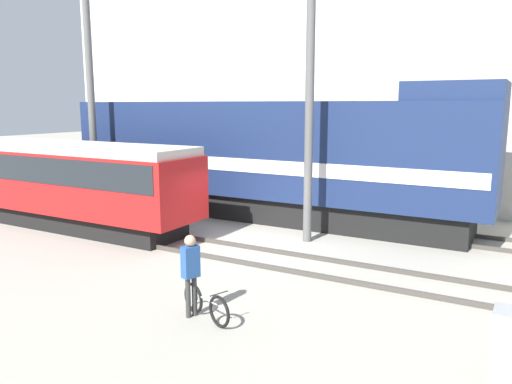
% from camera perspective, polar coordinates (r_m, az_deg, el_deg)
% --- Properties ---
extents(ground_plane, '(120.00, 120.00, 0.00)m').
position_cam_1_polar(ground_plane, '(16.11, -0.98, -6.27)').
color(ground_plane, '#9E998C').
extents(track_near, '(60.00, 1.50, 0.14)m').
position_cam_1_polar(track_near, '(15.33, -2.76, -6.86)').
color(track_near, '#47423D').
rests_on(track_near, ground).
extents(track_far, '(60.00, 1.51, 0.14)m').
position_cam_1_polar(track_far, '(19.59, 5.06, -3.16)').
color(track_far, '#47423D').
rests_on(track_far, ground).
extents(building_backdrop, '(31.97, 6.00, 12.55)m').
position_cam_1_polar(building_backdrop, '(25.70, 11.96, 13.70)').
color(building_backdrop, beige).
rests_on(building_backdrop, ground).
extents(freight_locomotive, '(17.18, 3.04, 5.22)m').
position_cam_1_polar(freight_locomotive, '(19.87, 1.18, 3.99)').
color(freight_locomotive, black).
rests_on(freight_locomotive, ground).
extents(streetcar, '(10.88, 2.54, 3.13)m').
position_cam_1_polar(streetcar, '(19.65, -20.75, 1.37)').
color(streetcar, black).
rests_on(streetcar, ground).
extents(bicycle, '(1.56, 0.69, 0.74)m').
position_cam_1_polar(bicycle, '(10.84, -5.75, -12.65)').
color(bicycle, black).
rests_on(bicycle, ground).
extents(person, '(0.33, 0.41, 1.81)m').
position_cam_1_polar(person, '(10.77, -7.49, -8.50)').
color(person, '#333333').
rests_on(person, ground).
extents(utility_pole_left, '(0.30, 0.30, 9.70)m').
position_cam_1_polar(utility_pole_left, '(22.06, -18.34, 10.36)').
color(utility_pole_left, '#595959').
rests_on(utility_pole_left, ground).
extents(utility_pole_center, '(0.28, 0.28, 9.61)m').
position_cam_1_polar(utility_pole_center, '(16.24, 6.15, 10.96)').
color(utility_pole_center, '#595959').
rests_on(utility_pole_center, ground).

